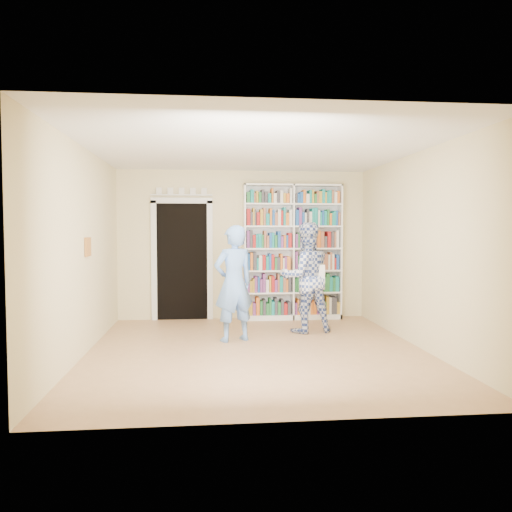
# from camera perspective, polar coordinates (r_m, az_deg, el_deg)

# --- Properties ---
(floor) EXTENTS (5.00, 5.00, 0.00)m
(floor) POSITION_cam_1_polar(r_m,az_deg,el_deg) (6.82, 0.08, -10.77)
(floor) COLOR #A77950
(floor) RESTS_ON ground
(ceiling) EXTENTS (5.00, 5.00, 0.00)m
(ceiling) POSITION_cam_1_polar(r_m,az_deg,el_deg) (6.71, 0.08, 12.23)
(ceiling) COLOR white
(ceiling) RESTS_ON wall_back
(wall_back) EXTENTS (4.50, 0.00, 4.50)m
(wall_back) POSITION_cam_1_polar(r_m,az_deg,el_deg) (9.12, -1.53, 1.28)
(wall_back) COLOR beige
(wall_back) RESTS_ON floor
(wall_left) EXTENTS (0.00, 5.00, 5.00)m
(wall_left) POSITION_cam_1_polar(r_m,az_deg,el_deg) (6.78, -19.19, 0.52)
(wall_left) COLOR beige
(wall_left) RESTS_ON floor
(wall_right) EXTENTS (0.00, 5.00, 5.00)m
(wall_right) POSITION_cam_1_polar(r_m,az_deg,el_deg) (7.22, 18.15, 0.68)
(wall_right) COLOR beige
(wall_right) RESTS_ON floor
(bookshelf) EXTENTS (1.78, 0.33, 2.44)m
(bookshelf) POSITION_cam_1_polar(r_m,az_deg,el_deg) (9.08, 4.19, 0.53)
(bookshelf) COLOR white
(bookshelf) RESTS_ON floor
(doorway) EXTENTS (1.10, 0.08, 2.43)m
(doorway) POSITION_cam_1_polar(r_m,az_deg,el_deg) (9.09, -8.44, 0.17)
(doorway) COLOR black
(doorway) RESTS_ON floor
(wall_art) EXTENTS (0.03, 0.25, 0.25)m
(wall_art) POSITION_cam_1_polar(r_m,az_deg,el_deg) (6.97, -18.66, 1.00)
(wall_art) COLOR brown
(wall_art) RESTS_ON wall_left
(man_blue) EXTENTS (0.73, 0.62, 1.69)m
(man_blue) POSITION_cam_1_polar(r_m,az_deg,el_deg) (7.27, -2.57, -3.15)
(man_blue) COLOR #6898E7
(man_blue) RESTS_ON floor
(man_plaid) EXTENTS (0.94, 0.78, 1.74)m
(man_plaid) POSITION_cam_1_polar(r_m,az_deg,el_deg) (7.94, 5.70, -2.46)
(man_plaid) COLOR navy
(man_plaid) RESTS_ON floor
(paper_sheet) EXTENTS (0.20, 0.02, 0.28)m
(paper_sheet) POSITION_cam_1_polar(r_m,az_deg,el_deg) (7.79, 7.16, -2.03)
(paper_sheet) COLOR white
(paper_sheet) RESTS_ON man_plaid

